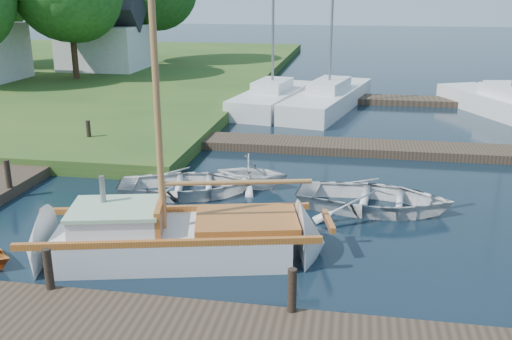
% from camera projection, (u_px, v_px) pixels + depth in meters
% --- Properties ---
extents(ground, '(160.00, 160.00, 0.00)m').
position_uv_depth(ground, '(256.00, 214.00, 14.87)').
color(ground, black).
rests_on(ground, ground).
extents(left_dock, '(2.20, 18.00, 0.30)m').
position_uv_depth(left_dock, '(18.00, 169.00, 18.02)').
color(left_dock, '#32271D').
rests_on(left_dock, ground).
extents(far_dock, '(14.00, 1.60, 0.30)m').
position_uv_depth(far_dock, '(341.00, 147.00, 20.60)').
color(far_dock, '#32271D').
rests_on(far_dock, ground).
extents(pontoon, '(30.00, 1.60, 0.30)m').
position_uv_depth(pontoon, '(510.00, 104.00, 28.19)').
color(pontoon, '#32271D').
rests_on(pontoon, ground).
extents(mooring_post_1, '(0.16, 0.16, 0.80)m').
position_uv_depth(mooring_post_1, '(48.00, 269.00, 10.46)').
color(mooring_post_1, black).
rests_on(mooring_post_1, near_dock).
extents(mooring_post_2, '(0.16, 0.16, 0.80)m').
position_uv_depth(mooring_post_2, '(292.00, 290.00, 9.72)').
color(mooring_post_2, black).
rests_on(mooring_post_2, near_dock).
extents(mooring_post_4, '(0.16, 0.16, 0.80)m').
position_uv_depth(mooring_post_4, '(8.00, 174.00, 15.81)').
color(mooring_post_4, black).
rests_on(mooring_post_4, left_dock).
extents(mooring_post_5, '(0.16, 0.16, 0.80)m').
position_uv_depth(mooring_post_5, '(89.00, 131.00, 20.50)').
color(mooring_post_5, black).
rests_on(mooring_post_5, left_dock).
extents(sailboat, '(7.41, 3.55, 9.83)m').
position_uv_depth(sailboat, '(181.00, 241.00, 12.44)').
color(sailboat, silver).
rests_on(sailboat, ground).
extents(tender_a, '(4.34, 3.54, 0.79)m').
position_uv_depth(tender_a, '(187.00, 181.00, 16.15)').
color(tender_a, silver).
rests_on(tender_a, ground).
extents(tender_b, '(2.20, 1.92, 1.11)m').
position_uv_depth(tender_b, '(252.00, 169.00, 16.69)').
color(tender_b, silver).
rests_on(tender_b, ground).
extents(tender_c, '(4.30, 3.26, 0.84)m').
position_uv_depth(tender_c, '(374.00, 195.00, 15.03)').
color(tender_c, silver).
rests_on(tender_c, ground).
extents(marina_boat_0, '(3.40, 7.34, 10.14)m').
position_uv_depth(marina_boat_0, '(272.00, 97.00, 27.62)').
color(marina_boat_0, silver).
rests_on(marina_boat_0, ground).
extents(marina_boat_1, '(4.17, 9.29, 10.54)m').
position_uv_depth(marina_boat_1, '(329.00, 97.00, 27.67)').
color(marina_boat_1, silver).
rests_on(marina_boat_1, ground).
extents(marina_boat_3, '(5.58, 8.68, 12.72)m').
position_uv_depth(marina_boat_3, '(510.00, 104.00, 25.90)').
color(marina_boat_3, silver).
rests_on(marina_boat_3, ground).
extents(house_c, '(5.25, 4.00, 5.28)m').
position_uv_depth(house_c, '(102.00, 37.00, 37.03)').
color(house_c, silver).
rests_on(house_c, shore).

